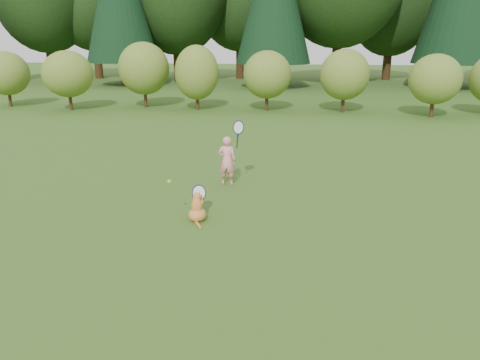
# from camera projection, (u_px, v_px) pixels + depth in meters

# --- Properties ---
(ground) EXTENTS (100.00, 100.00, 0.00)m
(ground) POSITION_uv_depth(u_px,v_px,m) (221.00, 237.00, 7.37)
(ground) COLOR #2D5016
(ground) RESTS_ON ground
(shrub_row) EXTENTS (28.00, 3.00, 2.80)m
(shrub_row) POSITION_uv_depth(u_px,v_px,m) (273.00, 78.00, 19.29)
(shrub_row) COLOR #5A6F22
(shrub_row) RESTS_ON ground
(child) EXTENTS (0.59, 0.37, 1.56)m
(child) POSITION_uv_depth(u_px,v_px,m) (227.00, 160.00, 9.83)
(child) COLOR pink
(child) RESTS_ON ground
(cat) EXTENTS (0.36, 0.74, 0.68)m
(cat) POSITION_uv_depth(u_px,v_px,m) (197.00, 206.00, 7.96)
(cat) COLOR #D25928
(cat) RESTS_ON ground
(tennis_ball) EXTENTS (0.07, 0.07, 0.07)m
(tennis_ball) POSITION_uv_depth(u_px,v_px,m) (169.00, 181.00, 7.81)
(tennis_ball) COLOR #B0DA19
(tennis_ball) RESTS_ON ground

